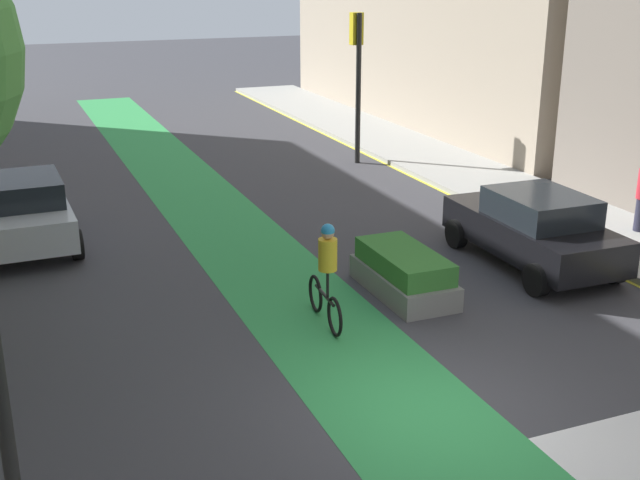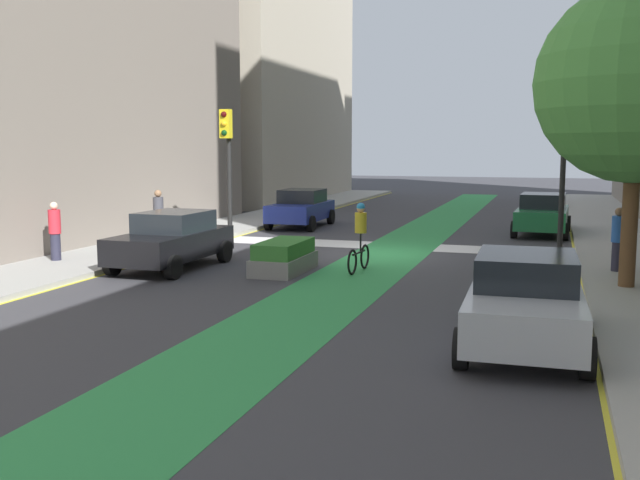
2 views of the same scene
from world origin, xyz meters
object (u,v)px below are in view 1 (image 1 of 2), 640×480
object	(u,v)px
cyclist_in_lane	(326,273)
median_planter	(404,273)
car_silver_left_far	(24,210)
traffic_signal_far_right	(357,59)
car_black_right_far	(534,228)

from	to	relation	value
cyclist_in_lane	median_planter	size ratio (longest dim) A/B	0.76
car_silver_left_far	cyclist_in_lane	xyz separation A→B (m)	(4.54, -6.43, 0.17)
traffic_signal_far_right	car_silver_left_far	size ratio (longest dim) A/B	1.08
traffic_signal_far_right	median_planter	size ratio (longest dim) A/B	1.86
car_silver_left_far	car_black_right_far	bearing A→B (deg)	-28.90
median_planter	car_black_right_far	bearing A→B (deg)	6.38
traffic_signal_far_right	median_planter	distance (m)	11.13
traffic_signal_far_right	median_planter	bearing A→B (deg)	-109.76
car_black_right_far	median_planter	size ratio (longest dim) A/B	1.73
car_silver_left_far	car_black_right_far	distance (m)	10.98
cyclist_in_lane	car_black_right_far	bearing A→B (deg)	12.50
car_black_right_far	cyclist_in_lane	world-z (taller)	cyclist_in_lane
traffic_signal_far_right	cyclist_in_lane	size ratio (longest dim) A/B	2.46
car_black_right_far	median_planter	world-z (taller)	car_black_right_far
car_silver_left_far	median_planter	world-z (taller)	car_silver_left_far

